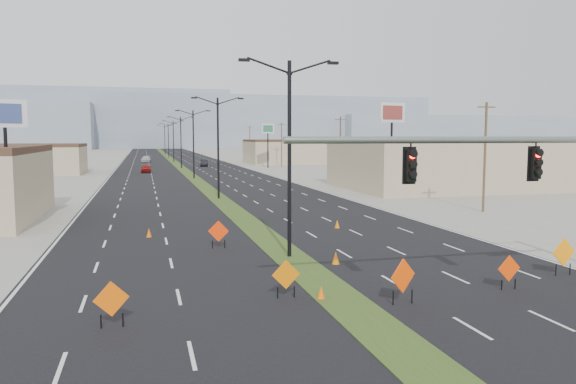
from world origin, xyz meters
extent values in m
plane|color=gray|center=(0.00, 0.00, 0.00)|extent=(600.00, 600.00, 0.00)
cube|color=black|center=(0.00, 100.00, 0.00)|extent=(25.00, 400.00, 0.02)
cube|color=#2B481A|center=(0.00, 100.00, 0.00)|extent=(2.00, 400.00, 0.04)
cube|color=tan|center=(34.00, 45.00, 2.75)|extent=(36.00, 18.00, 5.50)
cube|color=tan|center=(38.00, 110.00, 2.50)|extent=(44.00, 16.00, 5.00)
cube|color=gray|center=(40.00, 300.00, 14.00)|extent=(220.00, 50.00, 28.00)
cube|color=gray|center=(180.00, 290.00, 9.00)|extent=(160.00, 50.00, 18.00)
cube|color=gray|center=(-30.00, 320.00, 16.00)|extent=(140.00, 50.00, 32.00)
cylinder|color=slate|center=(5.20, 2.00, 6.10)|extent=(16.00, 0.24, 0.24)
cube|color=black|center=(1.70, 2.00, 5.22)|extent=(0.50, 0.28, 1.30)
sphere|color=#FF0C05|center=(1.70, 1.84, 5.57)|extent=(0.22, 0.22, 0.22)
cube|color=black|center=(6.70, 2.00, 5.22)|extent=(0.50, 0.28, 1.30)
sphere|color=#FF0C05|center=(6.70, 1.84, 5.57)|extent=(0.22, 0.22, 0.22)
cylinder|color=black|center=(0.00, 12.00, 5.00)|extent=(0.20, 0.20, 10.00)
cube|color=black|center=(-2.30, 12.00, 9.95)|extent=(0.55, 0.24, 0.14)
cube|color=black|center=(2.30, 12.00, 9.95)|extent=(0.55, 0.24, 0.14)
cylinder|color=black|center=(0.00, 40.00, 5.00)|extent=(0.20, 0.20, 10.00)
cube|color=black|center=(-2.30, 40.00, 9.95)|extent=(0.55, 0.24, 0.14)
cube|color=black|center=(2.30, 40.00, 9.95)|extent=(0.55, 0.24, 0.14)
cylinder|color=black|center=(0.00, 68.00, 5.00)|extent=(0.20, 0.20, 10.00)
cube|color=black|center=(-2.30, 68.00, 9.95)|extent=(0.55, 0.24, 0.14)
cube|color=black|center=(2.30, 68.00, 9.95)|extent=(0.55, 0.24, 0.14)
cylinder|color=black|center=(0.00, 96.00, 5.00)|extent=(0.20, 0.20, 10.00)
cube|color=black|center=(-2.30, 96.00, 9.95)|extent=(0.55, 0.24, 0.14)
cube|color=black|center=(2.30, 96.00, 9.95)|extent=(0.55, 0.24, 0.14)
cylinder|color=black|center=(0.00, 124.00, 5.00)|extent=(0.20, 0.20, 10.00)
cube|color=black|center=(-2.30, 124.00, 9.95)|extent=(0.55, 0.24, 0.14)
cube|color=black|center=(2.30, 124.00, 9.95)|extent=(0.55, 0.24, 0.14)
cylinder|color=black|center=(0.00, 152.00, 5.00)|extent=(0.20, 0.20, 10.00)
cube|color=black|center=(-2.30, 152.00, 9.95)|extent=(0.55, 0.24, 0.14)
cube|color=black|center=(2.30, 152.00, 9.95)|extent=(0.55, 0.24, 0.14)
cylinder|color=black|center=(0.00, 180.00, 5.00)|extent=(0.20, 0.20, 10.00)
cube|color=black|center=(-2.30, 180.00, 9.95)|extent=(0.55, 0.24, 0.14)
cube|color=black|center=(2.30, 180.00, 9.95)|extent=(0.55, 0.24, 0.14)
cylinder|color=#4C3823|center=(20.00, 25.00, 4.50)|extent=(0.20, 0.20, 9.00)
cube|color=#4C3823|center=(20.00, 25.00, 8.60)|extent=(1.60, 0.10, 0.10)
cylinder|color=#4C3823|center=(20.00, 60.00, 4.50)|extent=(0.20, 0.20, 9.00)
cube|color=#4C3823|center=(20.00, 60.00, 8.60)|extent=(1.60, 0.10, 0.10)
cylinder|color=#4C3823|center=(20.00, 95.00, 4.50)|extent=(0.20, 0.20, 9.00)
cube|color=#4C3823|center=(20.00, 95.00, 8.60)|extent=(1.60, 0.10, 0.10)
cylinder|color=#4C3823|center=(20.00, 130.00, 4.50)|extent=(0.20, 0.20, 9.00)
cube|color=#4C3823|center=(20.00, 130.00, 8.60)|extent=(1.60, 0.10, 0.10)
imported|color=maroon|center=(-6.79, 83.97, 0.70)|extent=(1.81, 4.17, 1.40)
imported|color=black|center=(5.04, 101.96, 0.72)|extent=(1.90, 4.47, 1.43)
imported|color=#B9BFC3|center=(-6.54, 125.01, 0.73)|extent=(2.58, 5.23, 1.46)
cube|color=#F45C05|center=(-8.32, 3.00, 0.97)|extent=(1.13, 0.38, 1.17)
cylinder|color=black|center=(-8.66, 3.00, 0.24)|extent=(0.05, 0.05, 0.49)
cylinder|color=black|center=(-7.98, 3.00, 0.24)|extent=(0.05, 0.05, 0.49)
cube|color=#DA6804|center=(-2.00, 4.84, 0.94)|extent=(1.13, 0.09, 1.13)
cylinder|color=black|center=(-2.33, 4.84, 0.23)|extent=(0.05, 0.05, 0.47)
cylinder|color=black|center=(-1.67, 4.84, 0.23)|extent=(0.05, 0.05, 0.47)
cube|color=#FF3405|center=(-3.26, 15.14, 0.98)|extent=(1.11, 0.47, 1.17)
cylinder|color=black|center=(-3.60, 15.14, 0.24)|extent=(0.05, 0.05, 0.49)
cylinder|color=black|center=(-2.91, 15.14, 0.24)|extent=(0.05, 0.05, 0.49)
cube|color=#F94505|center=(2.00, 3.00, 1.09)|extent=(1.21, 0.56, 1.31)
cylinder|color=black|center=(1.62, 3.00, 0.27)|extent=(0.05, 0.05, 0.54)
cylinder|color=black|center=(2.38, 3.00, 0.27)|extent=(0.05, 0.05, 0.54)
cube|color=orange|center=(10.90, 5.18, 1.07)|extent=(1.28, 0.17, 1.29)
cylinder|color=black|center=(10.53, 5.18, 0.27)|extent=(0.05, 0.05, 0.54)
cylinder|color=black|center=(11.28, 5.18, 0.27)|extent=(0.05, 0.05, 0.54)
cube|color=#F13C05|center=(7.05, 3.74, 0.89)|extent=(1.07, 0.13, 1.07)
cylinder|color=black|center=(6.74, 3.74, 0.22)|extent=(0.05, 0.05, 0.45)
cylinder|color=black|center=(7.36, 3.74, 0.22)|extent=(0.05, 0.05, 0.45)
cone|color=#FF6005|center=(-0.74, 4.35, 0.26)|extent=(0.33, 0.33, 0.53)
cone|color=orange|center=(1.77, 9.83, 0.31)|extent=(0.38, 0.38, 0.63)
cone|color=orange|center=(5.46, 20.04, 0.29)|extent=(0.45, 0.45, 0.58)
cone|color=#D85604|center=(-6.97, 19.66, 0.29)|extent=(0.40, 0.40, 0.58)
cylinder|color=black|center=(-16.25, 26.26, 3.60)|extent=(0.24, 0.24, 7.20)
cube|color=white|center=(-16.25, 26.26, 7.77)|extent=(2.76, 1.40, 1.90)
cube|color=#384886|center=(-16.25, 26.06, 7.77)|extent=(2.12, 0.91, 1.33)
cylinder|color=black|center=(19.32, 41.55, 4.09)|extent=(0.24, 0.24, 8.17)
cube|color=white|center=(19.32, 41.55, 8.82)|extent=(3.23, 0.97, 2.15)
cube|color=maroon|center=(19.32, 41.35, 8.82)|extent=(2.54, 0.55, 1.51)
cylinder|color=black|center=(16.85, 93.66, 3.59)|extent=(0.24, 0.24, 7.19)
cube|color=white|center=(16.85, 93.66, 7.76)|extent=(2.77, 1.35, 1.89)
cube|color=#2C704E|center=(16.85, 93.46, 7.76)|extent=(2.14, 0.87, 1.32)
camera|label=1|loc=(-7.20, -15.61, 6.22)|focal=35.00mm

